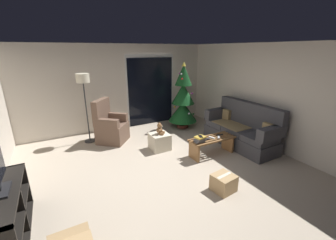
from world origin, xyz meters
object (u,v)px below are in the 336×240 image
at_px(coffee_table, 212,144).
at_px(armchair, 110,127).
at_px(remote_graphite, 206,139).
at_px(floor_lamp, 83,85).
at_px(cell_phone, 201,136).
at_px(remote_silver, 219,137).
at_px(remote_black, 220,135).
at_px(book_stack, 200,139).
at_px(teddy_bear_chestnut, 160,129).
at_px(ottoman, 160,141).
at_px(cardboard_box_taped_mid_floor, 224,183).
at_px(christmas_tree, 183,100).
at_px(media_shelf, 4,221).
at_px(couch, 242,130).
at_px(remote_white, 212,138).

height_order(coffee_table, armchair, armchair).
relative_size(remote_graphite, floor_lamp, 0.09).
bearing_deg(cell_phone, remote_silver, 20.57).
distance_m(remote_black, remote_graphite, 0.43).
xyz_separation_m(remote_graphite, cell_phone, (-0.22, -0.08, 0.13)).
bearing_deg(floor_lamp, armchair, -26.89).
xyz_separation_m(remote_graphite, book_stack, (-0.22, -0.07, 0.06)).
bearing_deg(cell_phone, teddy_bear_chestnut, 139.51).
relative_size(remote_black, floor_lamp, 0.09).
xyz_separation_m(ottoman, teddy_bear_chestnut, (0.01, -0.01, 0.32)).
height_order(ottoman, teddy_bear_chestnut, teddy_bear_chestnut).
bearing_deg(cardboard_box_taped_mid_floor, christmas_tree, 70.65).
bearing_deg(ottoman, cell_phone, -59.30).
distance_m(book_stack, cell_phone, 0.07).
relative_size(remote_graphite, book_stack, 0.60).
height_order(remote_silver, armchair, armchair).
height_order(armchair, media_shelf, armchair).
bearing_deg(christmas_tree, teddy_bear_chestnut, -140.99).
distance_m(coffee_table, remote_silver, 0.22).
bearing_deg(coffee_table, christmas_tree, 78.29).
distance_m(remote_graphite, remote_silver, 0.32).
height_order(remote_black, armchair, armchair).
height_order(remote_graphite, armchair, armchair).
relative_size(couch, remote_graphite, 12.49).
distance_m(remote_black, teddy_bear_chestnut, 1.42).
bearing_deg(floor_lamp, remote_silver, -41.28).
height_order(remote_black, ottoman, remote_black).
height_order(remote_black, teddy_bear_chestnut, teddy_bear_chestnut).
relative_size(remote_black, cell_phone, 1.08).
bearing_deg(teddy_bear_chestnut, book_stack, -59.36).
xyz_separation_m(remote_graphite, christmas_tree, (0.57, 1.89, 0.45)).
distance_m(remote_silver, floor_lamp, 3.50).
relative_size(couch, cardboard_box_taped_mid_floor, 4.89).
bearing_deg(teddy_bear_chestnut, remote_white, -42.57).
relative_size(book_stack, media_shelf, 0.18).
xyz_separation_m(cell_phone, armchair, (-1.46, 1.95, -0.16)).
height_order(book_stack, cell_phone, cell_phone).
bearing_deg(cell_phone, remote_graphite, 38.72).
bearing_deg(remote_graphite, armchair, 74.33).
xyz_separation_m(remote_white, media_shelf, (-3.81, -0.68, -0.10)).
bearing_deg(media_shelf, ottoman, 27.73).
xyz_separation_m(remote_black, ottoman, (-1.19, 0.79, -0.23)).
relative_size(remote_graphite, cardboard_box_taped_mid_floor, 0.39).
relative_size(couch, book_stack, 7.54).
xyz_separation_m(cell_phone, media_shelf, (-3.43, -0.61, -0.23)).
xyz_separation_m(christmas_tree, armchair, (-2.25, -0.02, -0.48)).
bearing_deg(book_stack, teddy_bear_chestnut, 120.64).
xyz_separation_m(couch, cell_phone, (-1.42, -0.17, 0.16)).
bearing_deg(remote_white, floor_lamp, 120.57).
distance_m(remote_black, christmas_tree, 1.91).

